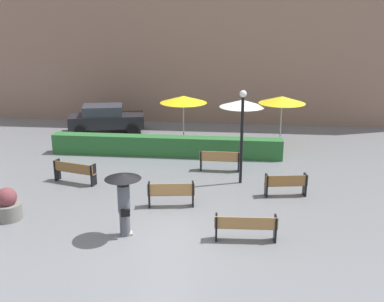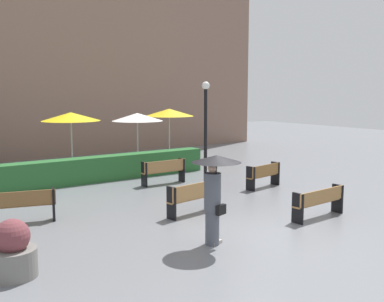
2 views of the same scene
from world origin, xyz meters
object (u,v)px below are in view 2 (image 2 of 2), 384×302
Objects in this scene: bench_far_right at (264,174)px; patio_umbrella_white at (137,117)px; bench_mid_center at (193,196)px; bench_near_right at (320,201)px; planter_pot at (13,252)px; bench_back_row at (164,170)px; patio_umbrella_yellow_far at (169,113)px; bench_far_left at (19,204)px; lamp_post at (206,123)px; patio_umbrella_yellow at (71,117)px; pedestrian_with_umbrella at (214,184)px.

bench_far_right is 0.65× the size of patio_umbrella_white.
bench_near_right is at bearing -41.04° from bench_mid_center.
bench_far_right is 9.87m from planter_pot.
patio_umbrella_yellow_far reaches higher than bench_back_row.
bench_far_right is at bearing -74.72° from patio_umbrella_white.
bench_far_left is 8.39m from bench_far_right.
bench_far_right is at bearing -44.83° from bench_back_row.
bench_near_right is 1.71× the size of planter_pot.
patio_umbrella_white is at bearing -165.66° from patio_umbrella_yellow_far.
lamp_post reaches higher than bench_back_row.
bench_far_left is at bearing 73.92° from planter_pot.
patio_umbrella_yellow reaches higher than patio_umbrella_white.
lamp_post is (-0.19, 4.96, 1.84)m from bench_near_right.
bench_near_right is 5.30m from lamp_post.
bench_back_row is at bearing -103.75° from patio_umbrella_white.
bench_back_row is 8.81m from planter_pot.
pedestrian_with_umbrella is 0.54× the size of lamp_post.
bench_near_right is 8.06m from bench_far_left.
bench_far_right reaches higher than bench_near_right.
patio_umbrella_white is at bearing -3.91° from patio_umbrella_yellow.
pedestrian_with_umbrella is at bearing -125.00° from lamp_post.
pedestrian_with_umbrella reaches higher than bench_back_row.
planter_pot is at bearing -129.55° from patio_umbrella_white.
bench_far_right is at bearing 17.86° from planter_pot.
bench_back_row reaches higher than bench_far_left.
lamp_post is 1.45× the size of patio_umbrella_yellow_far.
bench_far_right is (2.61, -2.60, -0.04)m from bench_back_row.
bench_far_right is (4.14, 1.43, -0.03)m from bench_mid_center.
planter_pot is 0.43× the size of patio_umbrella_yellow_far.
bench_mid_center is at bearing -118.28° from patio_umbrella_yellow_far.
patio_umbrella_yellow is (4.72, 9.50, 1.93)m from planter_pot.
pedestrian_with_umbrella is at bearing -10.17° from planter_pot.
bench_far_left is 0.72× the size of patio_umbrella_yellow_far.
bench_near_right is at bearing -72.73° from patio_umbrella_yellow.
lamp_post is at bearing 6.40° from bench_far_left.
bench_mid_center is 9.52m from patio_umbrella_yellow_far.
bench_mid_center is 0.89× the size of bench_near_right.
patio_umbrella_yellow_far is (9.68, 9.81, 1.95)m from planter_pot.
patio_umbrella_yellow_far is at bearing 62.49° from pedestrian_with_umbrella.
patio_umbrella_yellow is (-2.98, 5.23, 0.08)m from lamp_post.
planter_pot is at bearing -116.39° from patio_umbrella_yellow.
bench_near_right is at bearing -31.54° from bench_far_left.
patio_umbrella_yellow is at bearing 125.84° from bench_far_right.
bench_far_right is 8.22m from patio_umbrella_yellow.
patio_umbrella_yellow_far is at bearing 70.31° from lamp_post.
lamp_post reaches higher than pedestrian_with_umbrella.
bench_back_row is at bearing -61.97° from patio_umbrella_yellow.
patio_umbrella_yellow is (-3.17, 10.19, 1.92)m from bench_near_right.
pedestrian_with_umbrella is at bearing -114.72° from bench_mid_center.
bench_far_right is 0.43× the size of lamp_post.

